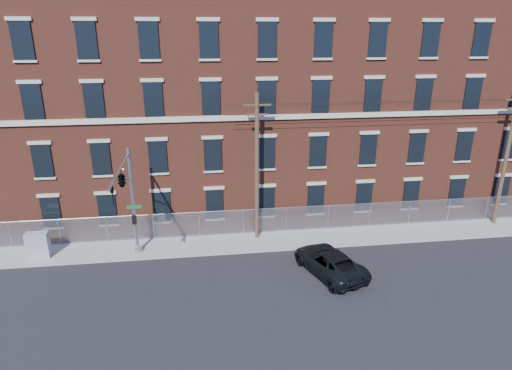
{
  "coord_description": "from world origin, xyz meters",
  "views": [
    {
      "loc": [
        -1.75,
        -21.77,
        13.69
      ],
      "look_at": [
        1.72,
        4.0,
        4.54
      ],
      "focal_mm": 30.62,
      "sensor_mm": 36.0,
      "label": 1
    }
  ],
  "objects_px": {
    "pickup_truck": "(329,262)",
    "utility_cabinet": "(38,245)",
    "utility_pole_near": "(257,166)",
    "traffic_signal_mast": "(125,188)"
  },
  "relations": [
    {
      "from": "pickup_truck",
      "to": "utility_cabinet",
      "type": "bearing_deg",
      "value": -32.13
    },
    {
      "from": "pickup_truck",
      "to": "utility_cabinet",
      "type": "height_order",
      "value": "utility_cabinet"
    },
    {
      "from": "traffic_signal_mast",
      "to": "utility_cabinet",
      "type": "height_order",
      "value": "traffic_signal_mast"
    },
    {
      "from": "pickup_truck",
      "to": "utility_cabinet",
      "type": "relative_size",
      "value": 3.15
    },
    {
      "from": "utility_pole_near",
      "to": "utility_cabinet",
      "type": "bearing_deg",
      "value": -175.92
    },
    {
      "from": "pickup_truck",
      "to": "traffic_signal_mast",
      "type": "bearing_deg",
      "value": -27.47
    },
    {
      "from": "utility_pole_near",
      "to": "pickup_truck",
      "type": "distance_m",
      "value": 7.82
    },
    {
      "from": "traffic_signal_mast",
      "to": "utility_cabinet",
      "type": "bearing_deg",
      "value": 158.48
    },
    {
      "from": "utility_pole_near",
      "to": "pickup_truck",
      "type": "height_order",
      "value": "utility_pole_near"
    },
    {
      "from": "traffic_signal_mast",
      "to": "pickup_truck",
      "type": "relative_size",
      "value": 1.33
    }
  ]
}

